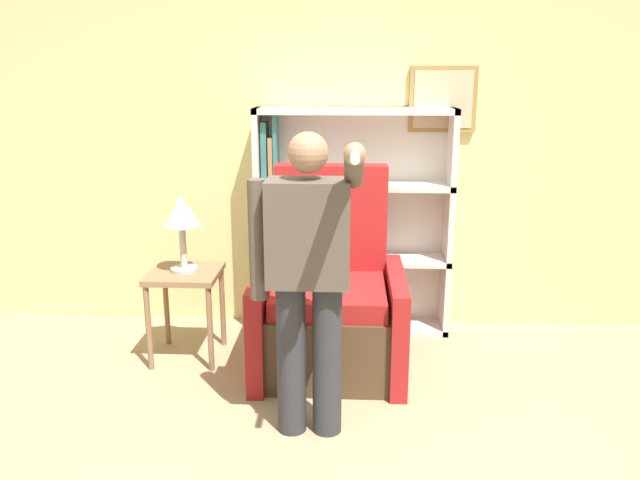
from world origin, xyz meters
The scene contains 6 objects.
wall_back centered at (0.01, 2.03, 1.40)m, with size 8.00×0.11×2.80m.
bookcase centered at (0.03, 1.87, 0.77)m, with size 1.37×0.28×1.59m.
armchair centered at (-0.01, 1.26, 0.39)m, with size 0.92×0.85×1.25m.
person_standing centered at (-0.09, 0.47, 0.88)m, with size 0.55×0.78×1.56m.
side_table centered at (-0.95, 1.33, 0.49)m, with size 0.44×0.44×0.59m.
table_lamp centered at (-0.95, 1.33, 0.96)m, with size 0.24×0.24×0.50m.
Camera 1 is at (0.10, -2.42, 1.81)m, focal length 35.00 mm.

